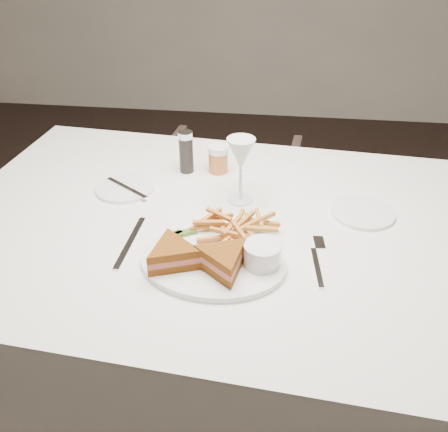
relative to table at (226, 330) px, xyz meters
The scene contains 4 objects.
ground 0.41m from the table, 52.42° to the left, with size 5.00×5.00×0.00m, color black.
table is the anchor object (origin of this frame).
chair_far 0.84m from the table, 96.77° to the left, with size 0.58×0.54×0.59m, color #443129.
table_setting 0.42m from the table, 92.84° to the right, with size 0.79×0.61×0.18m.
Camera 1 is at (0.02, -1.14, 1.43)m, focal length 40.00 mm.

